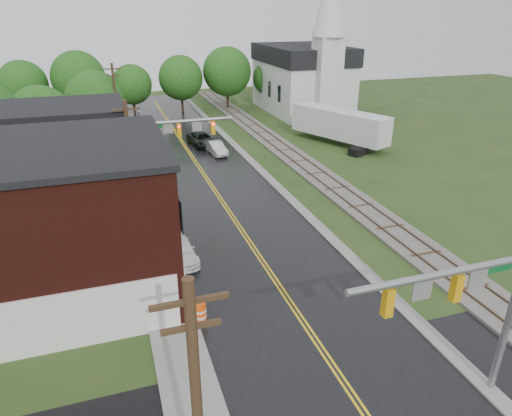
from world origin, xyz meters
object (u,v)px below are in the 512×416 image
suv_dark (202,139)px  sedan_silver (216,148)px  traffic_signal_near (471,297)px  tree_left_c (44,118)px  utility_pole_c (116,104)px  pickup_white (179,250)px  brick_building (29,226)px  semi_trailer (339,124)px  utility_pole_b (132,164)px  traffic_signal_far (170,138)px  tree_left_e (97,101)px  church (305,72)px  construction_barrel (200,312)px

suv_dark → sedan_silver: suv_dark is taller
traffic_signal_near → tree_left_c: bearing=114.6°
utility_pole_c → tree_left_c: (-7.05, -4.10, -0.21)m
traffic_signal_near → pickup_white: size_ratio=1.68×
brick_building → sedan_silver: size_ratio=3.60×
tree_left_c → pickup_white: tree_left_c is taller
traffic_signal_near → semi_trailer: size_ratio=0.60×
utility_pole_b → semi_trailer: bearing=32.2°
utility_pole_c → traffic_signal_far: bearing=-78.9°
brick_building → pickup_white: (7.68, 1.55, -3.52)m
tree_left_c → tree_left_e: tree_left_e is taller
tree_left_e → suv_dark: size_ratio=1.60×
church → utility_pole_b: 41.55m
traffic_signal_near → utility_pole_b: size_ratio=0.82×
traffic_signal_far → semi_trailer: (20.36, 9.92, -2.68)m
brick_building → utility_pole_b: size_ratio=1.59×
utility_pole_b → sedan_silver: size_ratio=2.26×
tree_left_c → semi_trailer: tree_left_c is taller
tree_left_e → pickup_white: bearing=-82.1°
brick_building → traffic_signal_far: 15.03m
utility_pole_b → pickup_white: utility_pole_b is taller
traffic_signal_far → suv_dark: (5.38, 14.17, -4.26)m
utility_pole_c → construction_barrel: bearing=-86.7°
utility_pole_b → tree_left_e: 23.99m
suv_dark → pickup_white: 25.51m
brick_building → church: church is taller
suv_dark → construction_barrel: (-6.77, -31.16, -0.14)m
traffic_signal_far → semi_trailer: bearing=26.0°
utility_pole_b → semi_trailer: (23.69, 14.92, -2.43)m
tree_left_e → suv_dark: (10.76, -4.73, -4.10)m
tree_left_c → pickup_white: (9.05, -23.35, -3.88)m
brick_building → sedan_silver: 27.28m
utility_pole_b → semi_trailer: size_ratio=0.73×
traffic_signal_near → suv_dark: 39.43m
sedan_silver → semi_trailer: (14.25, -0.50, 1.63)m
traffic_signal_far → church: bearing=48.7°
brick_building → semi_trailer: size_ratio=1.17×
traffic_signal_far → construction_barrel: 17.62m
brick_building → traffic_signal_far: size_ratio=1.95×
traffic_signal_near → sedan_silver: (-0.83, 35.43, -4.31)m
tree_left_c → traffic_signal_near: bearing=-65.4°
traffic_signal_near → suv_dark: bearing=92.3°
brick_building → traffic_signal_near: bearing=-39.2°
traffic_signal_far → suv_dark: size_ratio=1.44×
suv_dark → semi_trailer: 15.65m
construction_barrel → semi_trailer: bearing=51.1°
pickup_white → sedan_silver: bearing=66.8°
pickup_white → semi_trailer: bearing=39.6°
traffic_signal_near → semi_trailer: traffic_signal_near is taller
tree_left_e → suv_dark: 12.45m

